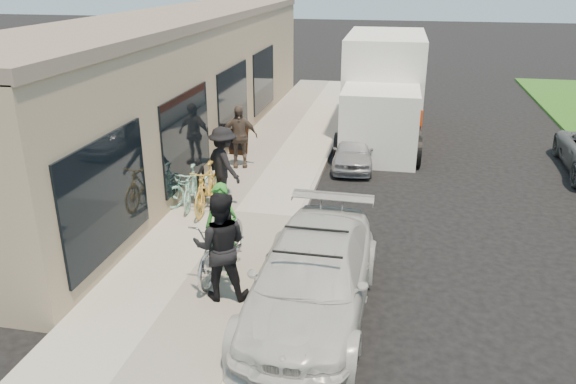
{
  "coord_description": "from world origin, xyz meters",
  "views": [
    {
      "loc": [
        1.64,
        -8.63,
        5.45
      ],
      "look_at": [
        -0.56,
        2.22,
        1.05
      ],
      "focal_mm": 35.0,
      "sensor_mm": 36.0,
      "label": 1
    }
  ],
  "objects_px": {
    "moving_truck": "(383,92)",
    "cruiser_bike_a": "(191,187)",
    "woman_rider": "(221,229)",
    "bystander_a": "(224,164)",
    "bike_rack": "(201,185)",
    "cruiser_bike_c": "(207,188)",
    "tandem_bike": "(222,244)",
    "sedan_silver": "(353,150)",
    "sandwich_board": "(238,140)",
    "cruiser_bike_b": "(193,185)",
    "man_standing": "(220,246)",
    "sedan_white": "(312,278)",
    "bystander_b": "(239,136)"
  },
  "relations": [
    {
      "from": "moving_truck",
      "to": "cruiser_bike_c",
      "type": "relative_size",
      "value": 3.81
    },
    {
      "from": "cruiser_bike_a",
      "to": "bystander_b",
      "type": "height_order",
      "value": "bystander_b"
    },
    {
      "from": "woman_rider",
      "to": "bystander_a",
      "type": "xyz_separation_m",
      "value": [
        -1.05,
        3.44,
        0.04
      ]
    },
    {
      "from": "cruiser_bike_b",
      "to": "bystander_a",
      "type": "relative_size",
      "value": 0.9
    },
    {
      "from": "sandwich_board",
      "to": "sedan_silver",
      "type": "height_order",
      "value": "sandwich_board"
    },
    {
      "from": "sedan_silver",
      "to": "cruiser_bike_c",
      "type": "bearing_deg",
      "value": -129.13
    },
    {
      "from": "bike_rack",
      "to": "cruiser_bike_c",
      "type": "height_order",
      "value": "cruiser_bike_c"
    },
    {
      "from": "bystander_b",
      "to": "cruiser_bike_b",
      "type": "bearing_deg",
      "value": -113.03
    },
    {
      "from": "sedan_white",
      "to": "sedan_silver",
      "type": "xyz_separation_m",
      "value": [
        -0.04,
        7.87,
        -0.2
      ]
    },
    {
      "from": "bike_rack",
      "to": "bystander_b",
      "type": "relative_size",
      "value": 0.53
    },
    {
      "from": "sedan_white",
      "to": "woman_rider",
      "type": "bearing_deg",
      "value": 156.45
    },
    {
      "from": "man_standing",
      "to": "bystander_b",
      "type": "bearing_deg",
      "value": -87.19
    },
    {
      "from": "cruiser_bike_b",
      "to": "cruiser_bike_a",
      "type": "bearing_deg",
      "value": -47.34
    },
    {
      "from": "sandwich_board",
      "to": "tandem_bike",
      "type": "height_order",
      "value": "tandem_bike"
    },
    {
      "from": "sedan_silver",
      "to": "woman_rider",
      "type": "xyz_separation_m",
      "value": [
        -1.78,
        -7.03,
        0.54
      ]
    },
    {
      "from": "sandwich_board",
      "to": "tandem_bike",
      "type": "bearing_deg",
      "value": -70.95
    },
    {
      "from": "bike_rack",
      "to": "sandwich_board",
      "type": "xyz_separation_m",
      "value": [
        -0.31,
        4.14,
        -0.12
      ]
    },
    {
      "from": "bike_rack",
      "to": "moving_truck",
      "type": "bearing_deg",
      "value": 63.65
    },
    {
      "from": "cruiser_bike_b",
      "to": "bystander_a",
      "type": "distance_m",
      "value": 0.91
    },
    {
      "from": "moving_truck",
      "to": "cruiser_bike_a",
      "type": "height_order",
      "value": "moving_truck"
    },
    {
      "from": "bike_rack",
      "to": "cruiser_bike_b",
      "type": "distance_m",
      "value": 0.43
    },
    {
      "from": "bike_rack",
      "to": "cruiser_bike_c",
      "type": "bearing_deg",
      "value": -30.57
    },
    {
      "from": "moving_truck",
      "to": "cruiser_bike_b",
      "type": "bearing_deg",
      "value": -119.76
    },
    {
      "from": "moving_truck",
      "to": "sedan_silver",
      "type": "bearing_deg",
      "value": -100.95
    },
    {
      "from": "sedan_white",
      "to": "cruiser_bike_c",
      "type": "bearing_deg",
      "value": 131.78
    },
    {
      "from": "sandwich_board",
      "to": "man_standing",
      "type": "bearing_deg",
      "value": -70.67
    },
    {
      "from": "moving_truck",
      "to": "cruiser_bike_c",
      "type": "height_order",
      "value": "moving_truck"
    },
    {
      "from": "moving_truck",
      "to": "bystander_a",
      "type": "distance_m",
      "value": 8.02
    },
    {
      "from": "bike_rack",
      "to": "bystander_a",
      "type": "xyz_separation_m",
      "value": [
        0.39,
        0.58,
        0.35
      ]
    },
    {
      "from": "sandwich_board",
      "to": "sedan_silver",
      "type": "relative_size",
      "value": 0.31
    },
    {
      "from": "sedan_silver",
      "to": "bystander_a",
      "type": "height_order",
      "value": "bystander_a"
    },
    {
      "from": "tandem_bike",
      "to": "bystander_a",
      "type": "distance_m",
      "value": 3.59
    },
    {
      "from": "woman_rider",
      "to": "man_standing",
      "type": "height_order",
      "value": "man_standing"
    },
    {
      "from": "woman_rider",
      "to": "tandem_bike",
      "type": "bearing_deg",
      "value": 105.86
    },
    {
      "from": "tandem_bike",
      "to": "bystander_a",
      "type": "height_order",
      "value": "bystander_a"
    },
    {
      "from": "woman_rider",
      "to": "cruiser_bike_a",
      "type": "relative_size",
      "value": 1.11
    },
    {
      "from": "tandem_bike",
      "to": "bystander_a",
      "type": "xyz_separation_m",
      "value": [
        -1.05,
        3.42,
        0.35
      ]
    },
    {
      "from": "cruiser_bike_c",
      "to": "cruiser_bike_b",
      "type": "bearing_deg",
      "value": 141.64
    },
    {
      "from": "man_standing",
      "to": "bystander_a",
      "type": "bearing_deg",
      "value": -83.86
    },
    {
      "from": "man_standing",
      "to": "cruiser_bike_a",
      "type": "height_order",
      "value": "man_standing"
    },
    {
      "from": "sandwich_board",
      "to": "sedan_silver",
      "type": "bearing_deg",
      "value": 5.73
    },
    {
      "from": "tandem_bike",
      "to": "cruiser_bike_a",
      "type": "relative_size",
      "value": 1.38
    },
    {
      "from": "tandem_bike",
      "to": "cruiser_bike_c",
      "type": "distance_m",
      "value": 3.0
    },
    {
      "from": "tandem_bike",
      "to": "cruiser_bike_c",
      "type": "height_order",
      "value": "tandem_bike"
    },
    {
      "from": "woman_rider",
      "to": "cruiser_bike_b",
      "type": "relative_size",
      "value": 1.06
    },
    {
      "from": "bike_rack",
      "to": "cruiser_bike_a",
      "type": "height_order",
      "value": "cruiser_bike_a"
    },
    {
      "from": "bystander_b",
      "to": "sandwich_board",
      "type": "bearing_deg",
      "value": 92.97
    },
    {
      "from": "tandem_bike",
      "to": "bystander_a",
      "type": "bearing_deg",
      "value": 110.27
    },
    {
      "from": "sedan_white",
      "to": "bystander_a",
      "type": "distance_m",
      "value": 5.16
    },
    {
      "from": "cruiser_bike_c",
      "to": "sedan_silver",
      "type": "bearing_deg",
      "value": 53.34
    }
  ]
}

